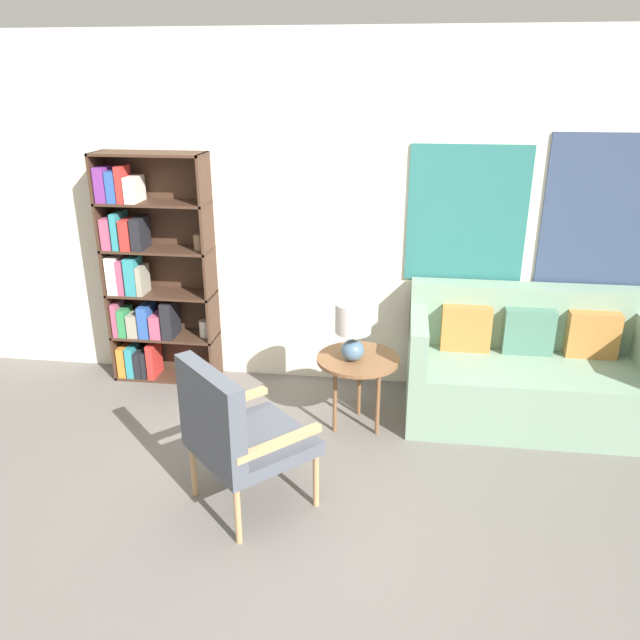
{
  "coord_description": "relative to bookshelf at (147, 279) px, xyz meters",
  "views": [
    {
      "loc": [
        0.62,
        -2.69,
        2.37
      ],
      "look_at": [
        0.12,
        1.03,
        0.9
      ],
      "focal_mm": 35.0,
      "sensor_mm": 36.0,
      "label": 1
    }
  ],
  "objects": [
    {
      "name": "ground_plane",
      "position": [
        1.38,
        -1.84,
        -0.86
      ],
      "size": [
        14.0,
        14.0,
        0.0
      ],
      "primitive_type": "plane",
      "color": "#66605B"
    },
    {
      "name": "wall_back",
      "position": [
        1.45,
        0.18,
        0.49
      ],
      "size": [
        6.4,
        0.08,
        2.7
      ],
      "color": "silver",
      "rests_on": "ground_plane"
    },
    {
      "name": "bookshelf",
      "position": [
        0.0,
        0.0,
        0.0
      ],
      "size": [
        0.85,
        0.3,
        1.85
      ],
      "color": "#422B1E",
      "rests_on": "ground_plane"
    },
    {
      "name": "armchair",
      "position": [
        1.12,
        -1.61,
        -0.33
      ],
      "size": [
        0.85,
        0.85,
        0.94
      ],
      "color": "tan",
      "rests_on": "ground_plane"
    },
    {
      "name": "couch",
      "position": [
        2.96,
        -0.25,
        -0.51
      ],
      "size": [
        1.73,
        0.85,
        0.93
      ],
      "color": "gray",
      "rests_on": "ground_plane"
    },
    {
      "name": "side_table",
      "position": [
        1.74,
        -0.59,
        -0.37
      ],
      "size": [
        0.58,
        0.58,
        0.55
      ],
      "color": "brown",
      "rests_on": "ground_plane"
    },
    {
      "name": "table_lamp",
      "position": [
        1.71,
        -0.64,
        -0.06
      ],
      "size": [
        0.25,
        0.25,
        0.42
      ],
      "color": "slate",
      "rests_on": "side_table"
    }
  ]
}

